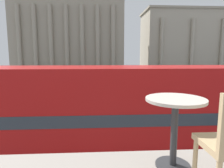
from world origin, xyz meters
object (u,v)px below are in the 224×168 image
(pedestrian_red, at_px, (129,79))
(plaza_building_right, at_px, (196,43))
(double_decker_bus, at_px, (107,113))
(plaza_building_left, at_px, (72,38))
(car_maroon, at_px, (136,88))
(pedestrian_olive, at_px, (122,95))
(traffic_light_near, at_px, (125,89))
(pedestrian_blue, at_px, (124,81))
(cafe_dining_table, at_px, (175,117))
(pedestrian_white, at_px, (41,112))
(traffic_light_mid, at_px, (133,77))

(pedestrian_red, bearing_deg, plaza_building_right, -115.59)
(double_decker_bus, relative_size, plaza_building_left, 0.46)
(car_maroon, height_order, pedestrian_olive, pedestrian_olive)
(traffic_light_near, bearing_deg, pedestrian_blue, 83.06)
(double_decker_bus, height_order, cafe_dining_table, cafe_dining_table)
(pedestrian_white, distance_m, pedestrian_blue, 18.36)
(pedestrian_red, bearing_deg, car_maroon, 107.50)
(pedestrian_red, bearing_deg, pedestrian_olive, 97.37)
(plaza_building_left, xyz_separation_m, pedestrian_blue, (10.38, -18.66, -7.94))
(double_decker_bus, height_order, traffic_light_near, double_decker_bus)
(pedestrian_white, bearing_deg, car_maroon, -66.64)
(pedestrian_white, height_order, pedestrian_olive, pedestrian_white)
(plaza_building_right, distance_m, pedestrian_red, 31.90)
(pedestrian_olive, bearing_deg, traffic_light_mid, 115.14)
(traffic_light_mid, bearing_deg, pedestrian_red, 84.36)
(car_maroon, distance_m, pedestrian_red, 6.95)
(cafe_dining_table, relative_size, traffic_light_near, 0.20)
(cafe_dining_table, xyz_separation_m, pedestrian_blue, (2.96, 28.15, -3.16))
(cafe_dining_table, bearing_deg, pedestrian_red, 82.63)
(double_decker_bus, xyz_separation_m, cafe_dining_table, (0.48, -5.99, 1.72))
(cafe_dining_table, distance_m, pedestrian_olive, 17.73)
(pedestrian_olive, bearing_deg, plaza_building_right, 106.06)
(cafe_dining_table, distance_m, pedestrian_red, 30.36)
(pedestrian_olive, bearing_deg, pedestrian_red, 129.55)
(plaza_building_left, bearing_deg, cafe_dining_table, -80.99)
(traffic_light_mid, xyz_separation_m, pedestrian_red, (0.92, 9.33, -1.32))
(plaza_building_left, distance_m, car_maroon, 27.55)
(pedestrian_olive, bearing_deg, car_maroon, 118.01)
(traffic_light_mid, bearing_deg, plaza_building_left, 111.62)
(traffic_light_near, relative_size, pedestrian_blue, 2.18)
(plaza_building_left, bearing_deg, pedestrian_white, -85.73)
(traffic_light_mid, relative_size, pedestrian_olive, 2.23)
(traffic_light_near, xyz_separation_m, pedestrian_blue, (1.96, 16.11, -1.44))
(traffic_light_near, distance_m, pedestrian_blue, 16.30)
(traffic_light_mid, bearing_deg, cafe_dining_table, -98.15)
(plaza_building_right, xyz_separation_m, car_maroon, (-21.74, -29.26, -7.57))
(plaza_building_right, bearing_deg, car_maroon, -126.61)
(double_decker_bus, height_order, traffic_light_mid, double_decker_bus)
(cafe_dining_table, distance_m, pedestrian_blue, 28.48)
(traffic_light_near, distance_m, pedestrian_white, 6.00)
(double_decker_bus, distance_m, traffic_light_near, 6.23)
(traffic_light_mid, xyz_separation_m, pedestrian_white, (-7.75, -9.11, -1.42))
(car_maroon, distance_m, pedestrian_olive, 6.10)
(plaza_building_left, bearing_deg, car_maroon, -64.84)
(pedestrian_blue, bearing_deg, plaza_building_left, 116.90)
(car_maroon, xyz_separation_m, pedestrian_olive, (-2.35, -5.63, 0.23))
(traffic_light_near, height_order, car_maroon, traffic_light_near)
(cafe_dining_table, distance_m, plaza_building_right, 58.30)
(plaza_building_right, relative_size, pedestrian_blue, 17.20)
(double_decker_bus, xyz_separation_m, traffic_light_near, (1.48, 6.05, 0.00))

